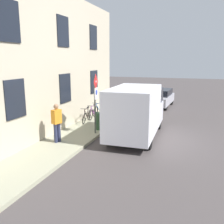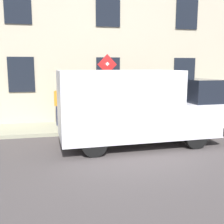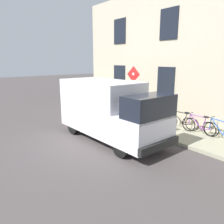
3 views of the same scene
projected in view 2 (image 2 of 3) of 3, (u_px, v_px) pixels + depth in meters
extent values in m
plane|color=#463F3F|center=(138.00, 151.00, 8.52)|extent=(80.00, 80.00, 0.00)
cube|color=#99987E|center=(113.00, 126.00, 11.89)|extent=(2.14, 15.85, 0.14)
cube|color=#BEB298|center=(106.00, 46.00, 12.68)|extent=(0.70, 13.85, 7.11)
cube|color=black|center=(184.00, 74.00, 13.35)|extent=(0.06, 1.10, 1.50)
cube|color=black|center=(108.00, 74.00, 12.53)|extent=(0.06, 1.10, 1.50)
cube|color=black|center=(21.00, 75.00, 11.71)|extent=(0.06, 1.10, 1.50)
cube|color=black|center=(187.00, 13.00, 12.88)|extent=(0.06, 1.10, 1.50)
cube|color=black|center=(108.00, 9.00, 12.06)|extent=(0.06, 1.10, 1.50)
cube|color=black|center=(18.00, 5.00, 11.24)|extent=(0.06, 1.10, 1.50)
cylinder|color=#474C47|center=(107.00, 94.00, 10.76)|extent=(0.09, 0.09, 2.80)
pyramid|color=silver|center=(107.00, 65.00, 10.49)|extent=(0.11, 0.50, 0.50)
pyramid|color=red|center=(107.00, 65.00, 10.50)|extent=(0.10, 0.56, 0.56)
cube|color=white|center=(107.00, 79.00, 10.60)|extent=(0.10, 0.44, 0.56)
cylinder|color=#1933B2|center=(107.00, 78.00, 10.57)|extent=(0.04, 0.24, 0.24)
cube|color=silver|center=(118.00, 104.00, 8.88)|extent=(2.11, 3.86, 2.18)
cube|color=silver|center=(189.00, 117.00, 9.60)|extent=(2.04, 1.46, 1.10)
cube|color=black|center=(196.00, 91.00, 9.50)|extent=(1.95, 1.04, 0.84)
cube|color=black|center=(207.00, 126.00, 9.85)|extent=(2.00, 0.22, 0.28)
cylinder|color=black|center=(171.00, 126.00, 10.47)|extent=(0.24, 0.77, 0.76)
cylinder|color=black|center=(196.00, 137.00, 8.78)|extent=(0.24, 0.77, 0.76)
cylinder|color=black|center=(85.00, 131.00, 9.65)|extent=(0.24, 0.77, 0.76)
cylinder|color=black|center=(94.00, 144.00, 7.97)|extent=(0.24, 0.77, 0.76)
torus|color=black|center=(169.00, 112.00, 12.98)|extent=(0.22, 0.67, 0.66)
torus|color=black|center=(190.00, 112.00, 13.12)|extent=(0.22, 0.67, 0.66)
cylinder|color=blue|center=(176.00, 108.00, 12.99)|extent=(0.09, 0.60, 0.60)
cylinder|color=blue|center=(178.00, 102.00, 12.96)|extent=(0.10, 0.73, 0.07)
cylinder|color=blue|center=(183.00, 108.00, 13.04)|extent=(0.05, 0.19, 0.55)
cylinder|color=blue|center=(186.00, 113.00, 13.10)|extent=(0.07, 0.43, 0.12)
cylinder|color=blue|center=(170.00, 107.00, 12.94)|extent=(0.04, 0.09, 0.50)
cube|color=black|center=(185.00, 101.00, 13.00)|extent=(0.10, 0.21, 0.06)
cylinder|color=#262626|center=(171.00, 101.00, 12.90)|extent=(0.46, 0.07, 0.03)
torus|color=black|center=(151.00, 113.00, 12.68)|extent=(0.17, 0.67, 0.66)
torus|color=black|center=(171.00, 112.00, 13.01)|extent=(0.17, 0.67, 0.66)
cylinder|color=purple|center=(158.00, 108.00, 12.75)|extent=(0.10, 0.60, 0.60)
cylinder|color=purple|center=(159.00, 103.00, 12.73)|extent=(0.11, 0.73, 0.07)
cylinder|color=purple|center=(164.00, 108.00, 12.87)|extent=(0.05, 0.19, 0.55)
cylinder|color=purple|center=(167.00, 113.00, 12.95)|extent=(0.08, 0.43, 0.12)
cylinder|color=purple|center=(152.00, 108.00, 12.65)|extent=(0.04, 0.09, 0.50)
cube|color=black|center=(166.00, 102.00, 12.84)|extent=(0.10, 0.21, 0.06)
cylinder|color=#262626|center=(152.00, 102.00, 12.61)|extent=(0.46, 0.08, 0.03)
torus|color=black|center=(131.00, 114.00, 12.45)|extent=(0.26, 0.68, 0.66)
torus|color=black|center=(152.00, 113.00, 12.83)|extent=(0.26, 0.68, 0.66)
cylinder|color=black|center=(138.00, 109.00, 12.54)|extent=(0.12, 0.60, 0.60)
cylinder|color=black|center=(140.00, 103.00, 12.52)|extent=(0.14, 0.72, 0.07)
cylinder|color=black|center=(145.00, 109.00, 12.67)|extent=(0.06, 0.19, 0.55)
cylinder|color=black|center=(148.00, 114.00, 12.76)|extent=(0.10, 0.43, 0.12)
cylinder|color=black|center=(132.00, 109.00, 12.42)|extent=(0.05, 0.09, 0.50)
cube|color=black|center=(147.00, 102.00, 12.65)|extent=(0.11, 0.21, 0.06)
cylinder|color=#262626|center=(133.00, 102.00, 12.38)|extent=(0.46, 0.10, 0.03)
cylinder|color=#262B47|center=(58.00, 115.00, 11.57)|extent=(0.16, 0.16, 0.85)
cylinder|color=#262B47|center=(62.00, 116.00, 11.55)|extent=(0.16, 0.16, 0.85)
cube|color=orange|center=(60.00, 98.00, 11.44)|extent=(0.37, 0.46, 0.62)
sphere|color=#936B4C|center=(59.00, 88.00, 11.36)|extent=(0.22, 0.22, 0.22)
cylinder|color=#2D5133|center=(123.00, 117.00, 11.16)|extent=(0.44, 0.44, 0.90)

